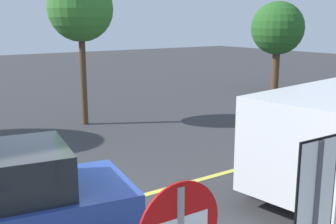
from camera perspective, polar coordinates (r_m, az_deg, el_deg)
The scene contains 5 objects.
ground_plane at distance 8.09m, azimuth -14.69°, elevation -14.03°, with size 80.00×80.00×0.00m, color #38383A.
lane_marking_centre at distance 9.41m, azimuth 2.89°, elevation -9.70°, with size 28.00×0.16×0.01m, color #E0D14C.
speed_limit_sign at distance 4.21m, azimuth 19.40°, elevation -13.33°, with size 0.54×0.06×2.52m.
tree_left_verge at distance 14.47m, azimuth -11.96°, elevation 13.60°, with size 2.18×2.18×5.04m.
tree_centre_verge at distance 22.43m, azimuth 14.86°, elevation 11.01°, with size 2.72×2.72×4.57m.
Camera 1 is at (-2.38, -6.87, 3.54)m, focal length 44.29 mm.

